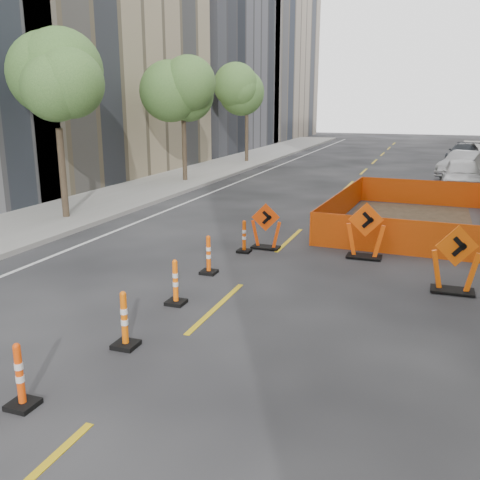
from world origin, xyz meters
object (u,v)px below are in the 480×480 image
at_px(channelizer_2, 20,376).
at_px(channelizer_6, 244,236).
at_px(channelizer_3, 124,319).
at_px(chevron_sign_center, 366,231).
at_px(parked_car_far, 463,153).
at_px(chevron_sign_right, 456,259).
at_px(channelizer_5, 209,255).
at_px(chevron_sign_left, 266,226).
at_px(parked_car_mid, 465,164).
at_px(channelizer_4, 175,282).
at_px(parked_car_near, 462,175).

xyz_separation_m(channelizer_2, channelizer_6, (0.27, 8.67, -0.02)).
bearing_deg(channelizer_3, channelizer_6, 90.71).
relative_size(channelizer_2, chevron_sign_center, 0.63).
xyz_separation_m(channelizer_2, channelizer_3, (0.35, 2.17, 0.03)).
relative_size(channelizer_2, parked_car_far, 0.21).
bearing_deg(channelizer_2, chevron_sign_right, 50.67).
bearing_deg(channelizer_2, channelizer_5, 89.21).
xyz_separation_m(channelizer_6, parked_car_far, (6.84, 27.37, 0.20)).
relative_size(chevron_sign_left, chevron_sign_right, 0.86).
height_order(channelizer_5, channelizer_6, channelizer_5).
relative_size(channelizer_5, parked_car_mid, 0.22).
xyz_separation_m(channelizer_6, chevron_sign_center, (3.33, 0.56, 0.32)).
height_order(channelizer_4, chevron_sign_left, chevron_sign_left).
bearing_deg(channelizer_6, channelizer_2, -91.77).
height_order(channelizer_3, parked_car_far, parked_car_far).
bearing_deg(channelizer_3, parked_car_near, 73.14).
height_order(channelizer_4, channelizer_6, channelizer_4).
relative_size(chevron_sign_right, parked_car_near, 0.35).
bearing_deg(chevron_sign_center, chevron_sign_right, -57.25).
relative_size(channelizer_3, channelizer_6, 1.11).
bearing_deg(parked_car_far, chevron_sign_right, -82.05).
xyz_separation_m(channelizer_2, channelizer_5, (0.09, 6.50, 0.00)).
bearing_deg(chevron_sign_left, parked_car_mid, 51.69).
height_order(channelizer_6, chevron_sign_center, chevron_sign_center).
bearing_deg(chevron_sign_center, parked_car_near, 63.53).
height_order(chevron_sign_left, chevron_sign_center, chevron_sign_center).
bearing_deg(chevron_sign_center, chevron_sign_left, 165.26).
height_order(channelizer_2, chevron_sign_right, chevron_sign_right).
bearing_deg(channelizer_4, channelizer_6, 89.81).
bearing_deg(parked_car_near, channelizer_5, -111.95).
bearing_deg(channelizer_5, chevron_sign_left, 76.88).
height_order(channelizer_6, parked_car_mid, parked_car_mid).
bearing_deg(channelizer_2, chevron_sign_center, 68.71).
height_order(channelizer_5, chevron_sign_right, chevron_sign_right).
distance_m(channelizer_6, parked_car_near, 15.23).
relative_size(channelizer_5, parked_car_far, 0.22).
xyz_separation_m(channelizer_3, parked_car_mid, (6.50, 25.52, 0.22)).
bearing_deg(chevron_sign_left, chevron_sign_center, -20.61).
xyz_separation_m(parked_car_mid, parked_car_far, (0.26, 8.35, -0.08)).
height_order(channelizer_3, channelizer_4, channelizer_3).
bearing_deg(parked_car_far, chevron_sign_left, -92.94).
xyz_separation_m(chevron_sign_center, parked_car_far, (3.51, 26.80, -0.12)).
height_order(channelizer_5, chevron_sign_left, chevron_sign_left).
xyz_separation_m(channelizer_3, parked_car_near, (6.18, 20.39, 0.25)).
xyz_separation_m(chevron_sign_left, chevron_sign_right, (5.11, -2.14, 0.11)).
distance_m(channelizer_2, channelizer_5, 6.50).
xyz_separation_m(channelizer_2, chevron_sign_left, (0.73, 9.27, 0.19)).
xyz_separation_m(channelizer_4, parked_car_mid, (6.60, 23.35, 0.25)).
height_order(channelizer_6, parked_car_far, parked_car_far).
bearing_deg(channelizer_3, channelizer_4, 92.51).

